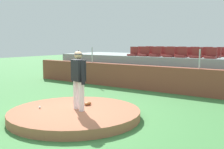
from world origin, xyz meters
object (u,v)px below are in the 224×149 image
at_px(stadium_chair_16, 170,52).
at_px(stadium_chair_14, 149,52).
at_px(stadium_chair_1, 144,53).
at_px(stadium_chair_11, 189,54).
at_px(stadium_chair_2, 156,54).
at_px(stadium_chair_12, 202,54).
at_px(pitcher, 78,75).
at_px(stadium_chair_18, 194,53).
at_px(stadium_chair_17, 181,53).
at_px(stadium_chair_5, 196,55).
at_px(stadium_chair_3, 169,54).
at_px(stadium_chair_8, 152,53).
at_px(fielding_glove, 88,103).
at_px(stadium_chair_6, 211,55).
at_px(stadium_chair_13, 215,54).
at_px(stadium_chair_10, 175,53).
at_px(stadium_chair_20, 221,54).
at_px(stadium_chair_4, 182,54).
at_px(stadium_chair_15, 159,52).
at_px(baseball, 40,107).
at_px(stadium_chair_19, 207,53).
at_px(stadium_chair_7, 141,52).
at_px(stadium_chair_0, 133,53).
at_px(stadium_chair_9, 164,53).

bearing_deg(stadium_chair_16, stadium_chair_14, -0.47).
height_order(stadium_chair_1, stadium_chair_11, same).
bearing_deg(stadium_chair_2, stadium_chair_12, -156.45).
xyz_separation_m(stadium_chair_2, stadium_chair_14, (-1.36, 1.80, 0.00)).
bearing_deg(pitcher, stadium_chair_18, 106.62).
distance_m(stadium_chair_16, stadium_chair_17, 0.67).
bearing_deg(stadium_chair_11, stadium_chair_5, 127.92).
bearing_deg(stadium_chair_16, stadium_chair_3, 111.73).
distance_m(stadium_chair_1, stadium_chair_8, 0.91).
bearing_deg(stadium_chair_1, stadium_chair_16, -111.21).
relative_size(stadium_chair_11, stadium_chair_14, 1.00).
distance_m(fielding_glove, stadium_chair_8, 7.42).
xyz_separation_m(stadium_chair_6, stadium_chair_13, (-0.05, 0.92, 0.00)).
relative_size(stadium_chair_10, stadium_chair_20, 1.00).
height_order(stadium_chair_8, stadium_chair_16, same).
bearing_deg(stadium_chair_2, stadium_chair_3, 179.92).
xyz_separation_m(pitcher, stadium_chair_11, (0.62, 7.79, 0.40)).
height_order(stadium_chair_4, stadium_chair_15, same).
relative_size(baseball, stadium_chair_3, 0.15).
distance_m(stadium_chair_6, stadium_chair_19, 1.94).
xyz_separation_m(stadium_chair_3, stadium_chair_16, (-0.71, 1.79, 0.00)).
height_order(stadium_chair_3, stadium_chair_13, same).
bearing_deg(stadium_chair_4, stadium_chair_19, -111.75).
height_order(baseball, stadium_chair_14, stadium_chair_14).
bearing_deg(stadium_chair_6, stadium_chair_13, -87.07).
distance_m(stadium_chair_7, stadium_chair_17, 2.28).
height_order(stadium_chair_10, stadium_chair_19, same).
height_order(stadium_chair_1, stadium_chair_16, same).
height_order(stadium_chair_14, stadium_chair_17, same).
bearing_deg(stadium_chair_18, stadium_chair_4, 89.46).
relative_size(stadium_chair_6, stadium_chair_13, 1.00).
height_order(stadium_chair_17, stadium_chair_19, same).
relative_size(stadium_chair_8, stadium_chair_14, 1.00).
xyz_separation_m(pitcher, stadium_chair_0, (-2.19, 6.89, 0.40)).
distance_m(stadium_chair_4, stadium_chair_14, 3.32).
xyz_separation_m(stadium_chair_19, stadium_chair_20, (0.69, 0.03, 0.00)).
distance_m(baseball, stadium_chair_12, 8.87).
relative_size(baseball, stadium_chair_1, 0.15).
bearing_deg(stadium_chair_13, stadium_chair_12, -2.18).
bearing_deg(stadium_chair_18, stadium_chair_19, -178.20).
distance_m(stadium_chair_8, stadium_chair_14, 1.14).
relative_size(stadium_chair_4, stadium_chair_9, 1.00).
bearing_deg(stadium_chair_0, stadium_chair_6, 179.69).
xyz_separation_m(stadium_chair_13, stadium_chair_18, (-1.35, 0.87, 0.00)).
xyz_separation_m(stadium_chair_6, stadium_chair_20, (-0.01, 1.85, 0.00)).
xyz_separation_m(stadium_chair_5, stadium_chair_8, (-2.79, 0.89, 0.00)).
distance_m(stadium_chair_2, stadium_chair_17, 1.95).
bearing_deg(stadium_chair_17, stadium_chair_15, 1.23).
relative_size(stadium_chair_4, stadium_chair_17, 1.00).
bearing_deg(stadium_chair_6, stadium_chair_20, -89.82).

